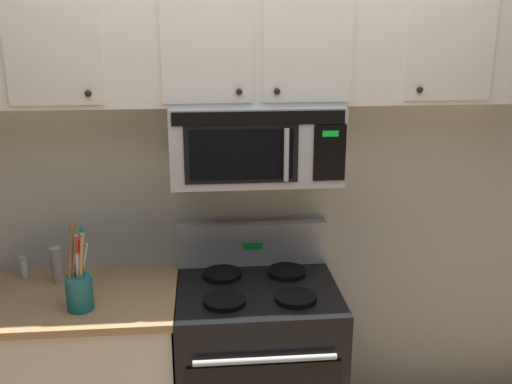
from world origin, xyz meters
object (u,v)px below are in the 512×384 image
(stove_range, at_px, (257,367))
(salt_shaker, at_px, (23,267))
(over_range_microwave, at_px, (255,142))
(utensil_crock_teal, at_px, (79,287))
(pepper_mill, at_px, (56,265))

(stove_range, bearing_deg, salt_shaker, 169.03)
(over_range_microwave, distance_m, utensil_crock_teal, 1.00)
(utensil_crock_teal, bearing_deg, stove_range, 10.07)
(stove_range, bearing_deg, utensil_crock_teal, -169.93)
(stove_range, height_order, utensil_crock_teal, utensil_crock_teal)
(stove_range, distance_m, over_range_microwave, 1.11)
(stove_range, relative_size, over_range_microwave, 1.47)
(utensil_crock_teal, distance_m, pepper_mill, 0.33)
(over_range_microwave, xyz_separation_m, utensil_crock_teal, (-0.78, -0.26, -0.57))
(salt_shaker, xyz_separation_m, pepper_mill, (0.18, -0.07, 0.03))
(utensil_crock_teal, bearing_deg, salt_shaker, 133.67)
(utensil_crock_teal, height_order, salt_shaker, utensil_crock_teal)
(stove_range, relative_size, salt_shaker, 10.39)
(utensil_crock_teal, xyz_separation_m, salt_shaker, (-0.34, 0.36, -0.05))
(stove_range, relative_size, utensil_crock_teal, 2.86)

